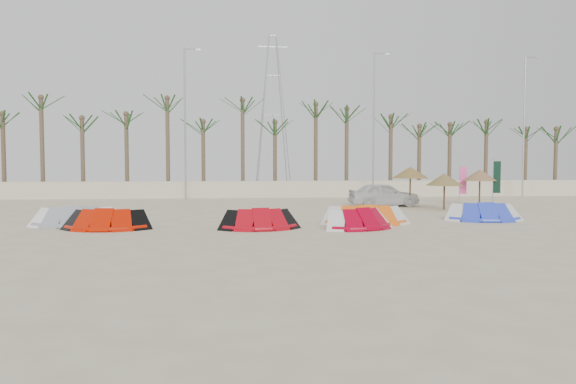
{
  "coord_description": "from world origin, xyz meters",
  "views": [
    {
      "loc": [
        -2.58,
        -17.91,
        2.6
      ],
      "look_at": [
        0.0,
        6.0,
        1.3
      ],
      "focal_mm": 32.0,
      "sensor_mm": 36.0,
      "label": 1
    }
  ],
  "objects": [
    {
      "name": "kite_blue",
      "position": [
        8.92,
        4.77,
        0.42
      ],
      "size": [
        3.5,
        1.93,
        0.9
      ],
      "color": "blue",
      "rests_on": "ground"
    },
    {
      "name": "palm_line",
      "position": [
        0.67,
        23.5,
        6.44
      ],
      "size": [
        52.0,
        4.0,
        7.7
      ],
      "color": "brown",
      "rests_on": "ground"
    },
    {
      "name": "lamp_b",
      "position": [
        -5.96,
        20.0,
        5.77
      ],
      "size": [
        1.25,
        0.14,
        11.0
      ],
      "color": "#A5A8AD",
      "rests_on": "ground"
    },
    {
      "name": "kite_orange",
      "position": [
        3.15,
        4.03,
        0.42
      ],
      "size": [
        3.69,
        1.65,
        0.9
      ],
      "color": "orange",
      "rests_on": "ground"
    },
    {
      "name": "parasol_left",
      "position": [
        8.11,
        12.13,
        2.1
      ],
      "size": [
        2.19,
        2.19,
        2.46
      ],
      "color": "#4C331E",
      "rests_on": "ground"
    },
    {
      "name": "kite_red_right",
      "position": [
        2.55,
        2.48,
        0.42
      ],
      "size": [
        3.47,
        2.47,
        0.9
      ],
      "color": "#A4001B",
      "rests_on": "ground"
    },
    {
      "name": "parasol_mid",
      "position": [
        9.46,
        10.24,
        1.73
      ],
      "size": [
        2.08,
        2.08,
        2.09
      ],
      "color": "#4C331E",
      "rests_on": "ground"
    },
    {
      "name": "kite_grey",
      "position": [
        -9.2,
        4.68,
        0.42
      ],
      "size": [
        3.56,
        1.76,
        0.9
      ],
      "color": "gray",
      "rests_on": "ground"
    },
    {
      "name": "lamp_d",
      "position": [
        20.04,
        20.0,
        5.77
      ],
      "size": [
        1.25,
        0.14,
        11.0
      ],
      "color": "#A5A8AD",
      "rests_on": "ground"
    },
    {
      "name": "ground",
      "position": [
        0.0,
        0.0,
        0.0
      ],
      "size": [
        120.0,
        120.0,
        0.0
      ],
      "primitive_type": "plane",
      "color": "beige",
      "rests_on": "ground"
    },
    {
      "name": "flag_green",
      "position": [
        13.18,
        11.44,
        1.75
      ],
      "size": [
        0.44,
        0.15,
        2.95
      ],
      "color": "#A5A8AD",
      "rests_on": "ground"
    },
    {
      "name": "pylon",
      "position": [
        1.0,
        28.0,
        0.0
      ],
      "size": [
        3.0,
        3.0,
        14.0
      ],
      "primitive_type": null,
      "color": "#A5A8AD",
      "rests_on": "ground"
    },
    {
      "name": "car",
      "position": [
        6.68,
        12.86,
        0.73
      ],
      "size": [
        4.31,
        1.76,
        1.46
      ],
      "primitive_type": "imported",
      "rotation": [
        0.0,
        0.0,
        1.58
      ],
      "color": "silver",
      "rests_on": "ground"
    },
    {
      "name": "parasol_right",
      "position": [
        12.42,
        11.93,
        1.94
      ],
      "size": [
        2.03,
        2.03,
        2.3
      ],
      "color": "#4C331E",
      "rests_on": "ground"
    },
    {
      "name": "kite_red_mid",
      "position": [
        -1.51,
        2.82,
        0.42
      ],
      "size": [
        3.28,
        1.85,
        0.9
      ],
      "color": "#AE0613",
      "rests_on": "ground"
    },
    {
      "name": "boundary_wall",
      "position": [
        0.0,
        22.0,
        0.65
      ],
      "size": [
        60.0,
        0.3,
        1.3
      ],
      "primitive_type": "cube",
      "color": "beige",
      "rests_on": "ground"
    },
    {
      "name": "kite_red_left",
      "position": [
        -7.61,
        3.38,
        0.42
      ],
      "size": [
        3.45,
        1.74,
        0.9
      ],
      "color": "#C01400",
      "rests_on": "ground"
    },
    {
      "name": "flag_pink",
      "position": [
        11.61,
        12.59,
        1.53
      ],
      "size": [
        0.45,
        0.08,
        2.58
      ],
      "color": "#A5A8AD",
      "rests_on": "ground"
    },
    {
      "name": "lamp_c",
      "position": [
        8.04,
        20.0,
        5.77
      ],
      "size": [
        1.25,
        0.14,
        11.0
      ],
      "color": "#A5A8AD",
      "rests_on": "ground"
    }
  ]
}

